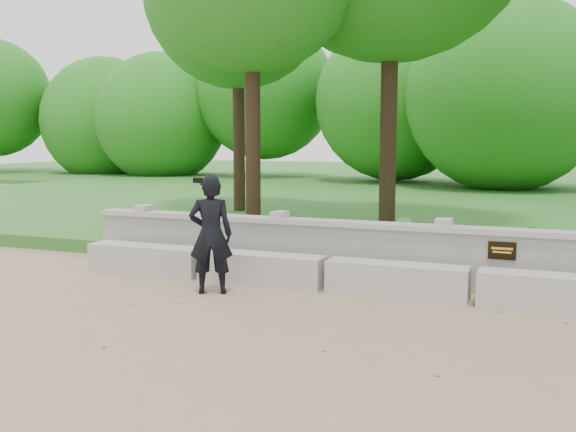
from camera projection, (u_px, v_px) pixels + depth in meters
name	position (u px, v px, depth m)	size (l,w,h in m)	color
ground	(453.00, 347.00, 6.53)	(80.00, 80.00, 0.00)	#95795B
lawn	(516.00, 205.00, 19.40)	(40.00, 22.00, 0.25)	#1C5816
concrete_bench	(473.00, 286.00, 8.25)	(11.90, 0.45, 0.45)	#ACAAA3
parapet_wall	(479.00, 259.00, 8.87)	(12.50, 0.35, 0.90)	#A29F99
man_main	(211.00, 235.00, 8.74)	(0.70, 0.67, 1.63)	black
shrub_a	(271.00, 234.00, 10.84)	(0.28, 0.19, 0.53)	#3E832C
shrub_b	(403.00, 238.00, 10.07)	(0.35, 0.28, 0.64)	#3E832C
shrub_d	(530.00, 240.00, 10.02)	(0.33, 0.29, 0.58)	#3E832C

